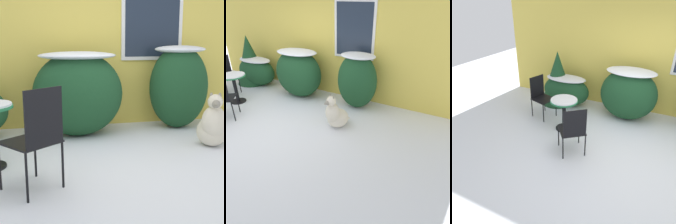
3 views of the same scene
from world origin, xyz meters
The scene contains 8 objects.
ground_plane centered at (0.00, 0.00, 0.00)m, with size 16.00×16.00×0.00m, color white.
house_wall centered at (0.04, 2.20, 1.63)m, with size 8.00×0.10×3.25m.
shrub_left centered at (-1.99, 1.61, 0.45)m, with size 1.33×0.69×0.83m.
shrub_middle centered at (-0.31, 1.57, 0.67)m, with size 1.35×0.88×1.27m.
evergreen_bush centered at (-2.27, 1.67, 0.73)m, with size 0.96×0.96×1.46m.
patio_table centered at (-1.47, 0.43, 0.56)m, with size 0.61×0.61×0.75m.
patio_chair_near_table centered at (-2.28, 0.78, 0.56)m, with size 0.58×0.58×1.02m.
patio_chair_far_side centered at (-0.93, -0.31, 0.56)m, with size 0.65×0.65×1.02m.
Camera 3 is at (0.42, -3.46, 2.74)m, focal length 35.00 mm.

